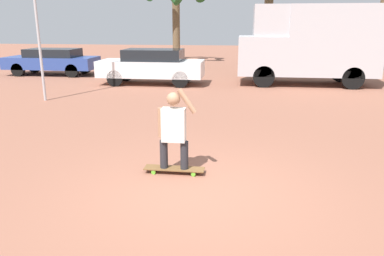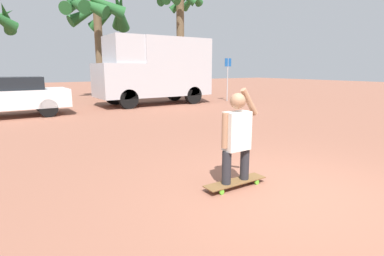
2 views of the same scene
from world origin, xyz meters
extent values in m
plane|color=#935B47|center=(0.00, 0.00, 0.00)|extent=(80.00, 80.00, 0.00)
cube|color=brown|center=(-0.54, 0.72, 0.09)|extent=(1.07, 0.26, 0.02)
cylinder|color=#66C633|center=(-0.90, 0.61, 0.04)|extent=(0.08, 0.03, 0.08)
cylinder|color=#66C633|center=(-0.90, 0.83, 0.04)|extent=(0.08, 0.03, 0.08)
cylinder|color=#66C633|center=(-0.19, 0.61, 0.04)|extent=(0.08, 0.03, 0.08)
cylinder|color=#66C633|center=(-0.19, 0.83, 0.04)|extent=(0.08, 0.03, 0.08)
cylinder|color=#28282D|center=(-0.73, 0.72, 0.35)|extent=(0.14, 0.14, 0.50)
cylinder|color=#28282D|center=(-0.36, 0.72, 0.35)|extent=(0.14, 0.14, 0.50)
cube|color=silver|center=(-0.54, 0.72, 0.89)|extent=(0.41, 0.22, 0.59)
sphere|color=#A37556|center=(-0.54, 0.72, 1.34)|extent=(0.23, 0.23, 0.23)
cylinder|color=#A37556|center=(-0.78, 0.72, 0.92)|extent=(0.09, 0.09, 0.52)
cylinder|color=#A37556|center=(-0.31, 0.72, 1.31)|extent=(0.34, 0.09, 0.44)
cylinder|color=black|center=(1.50, 10.31, 0.44)|extent=(0.89, 0.28, 0.89)
cylinder|color=black|center=(1.50, 12.25, 0.44)|extent=(0.89, 0.28, 0.89)
cylinder|color=black|center=(5.02, 10.31, 0.44)|extent=(0.89, 0.28, 0.89)
cylinder|color=black|center=(5.02, 12.25, 0.44)|extent=(0.89, 0.28, 0.89)
cube|color=#BCBCC1|center=(1.41, 11.28, 1.24)|extent=(1.99, 2.22, 1.59)
cube|color=black|center=(1.02, 11.28, 1.56)|extent=(0.04, 1.89, 0.79)
cube|color=#BCBCC1|center=(4.25, 11.28, 1.87)|extent=(3.69, 2.22, 2.86)
cube|color=#BCBCC1|center=(1.71, 11.28, 2.67)|extent=(1.39, 2.04, 1.27)
cylinder|color=black|center=(-4.68, 9.75, 0.34)|extent=(0.68, 0.22, 0.68)
cylinder|color=black|center=(-4.68, 11.27, 0.34)|extent=(0.68, 0.22, 0.68)
cylinder|color=black|center=(-1.91, 9.75, 0.34)|extent=(0.68, 0.22, 0.68)
cylinder|color=black|center=(-1.91, 11.27, 0.34)|extent=(0.68, 0.22, 0.68)
cube|color=white|center=(-3.30, 10.51, 0.68)|extent=(4.48, 1.74, 0.68)
cube|color=black|center=(-3.18, 10.51, 1.26)|extent=(2.47, 1.53, 0.48)
cylinder|color=black|center=(-10.48, 12.02, 0.33)|extent=(0.65, 0.22, 0.65)
cylinder|color=black|center=(-10.48, 13.54, 0.33)|extent=(0.65, 0.22, 0.65)
cylinder|color=black|center=(-7.64, 12.02, 0.33)|extent=(0.65, 0.22, 0.65)
cylinder|color=black|center=(-7.64, 13.54, 0.33)|extent=(0.65, 0.22, 0.65)
cube|color=#2D4793|center=(-9.06, 12.78, 0.62)|extent=(4.58, 1.74, 0.59)
cube|color=black|center=(-8.94, 12.78, 1.12)|extent=(2.52, 1.53, 0.41)
cylinder|color=brown|center=(1.88, 15.58, 2.76)|extent=(0.46, 0.46, 5.52)
cylinder|color=brown|center=(-3.77, 19.62, 2.59)|extent=(0.49, 0.49, 5.17)
camera|label=1|loc=(0.59, -5.39, 2.58)|focal=35.00mm
camera|label=2|loc=(-3.51, -2.58, 1.81)|focal=28.00mm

